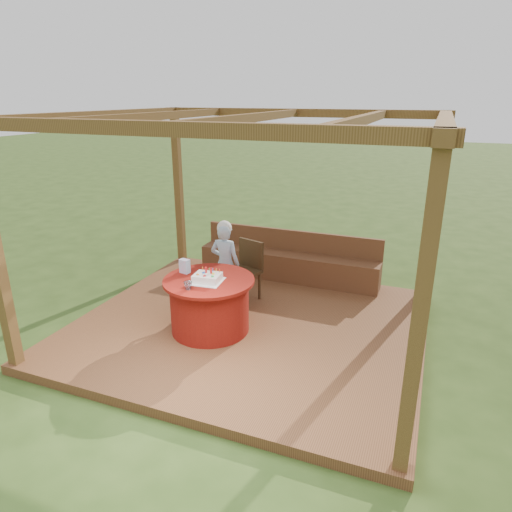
# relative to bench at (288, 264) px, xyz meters

# --- Properties ---
(ground) EXTENTS (60.00, 60.00, 0.00)m
(ground) POSITION_rel_bench_xyz_m (0.00, -1.72, -0.38)
(ground) COLOR #2D4717
(ground) RESTS_ON ground
(deck) EXTENTS (4.50, 4.00, 0.12)m
(deck) POSITION_rel_bench_xyz_m (0.00, -1.72, -0.32)
(deck) COLOR brown
(deck) RESTS_ON ground
(pergola) EXTENTS (4.50, 4.00, 2.72)m
(pergola) POSITION_rel_bench_xyz_m (0.00, -1.72, 2.02)
(pergola) COLOR brown
(pergola) RESTS_ON deck
(bench) EXTENTS (3.00, 0.42, 0.80)m
(bench) POSITION_rel_bench_xyz_m (0.00, 0.00, 0.00)
(bench) COLOR brown
(bench) RESTS_ON deck
(table) EXTENTS (1.16, 1.16, 0.72)m
(table) POSITION_rel_bench_xyz_m (-0.40, -2.07, 0.10)
(table) COLOR maroon
(table) RESTS_ON deck
(chair) EXTENTS (0.55, 0.55, 0.89)m
(chair) POSITION_rel_bench_xyz_m (-0.35, -0.98, 0.23)
(chair) COLOR #3B2712
(chair) RESTS_ON deck
(elderly_woman) EXTENTS (0.45, 0.30, 1.25)m
(elderly_woman) POSITION_rel_bench_xyz_m (-0.58, -1.22, 0.37)
(elderly_woman) COLOR #8FB6D4
(elderly_woman) RESTS_ON deck
(birthday_cake) EXTENTS (0.40, 0.40, 0.17)m
(birthday_cake) POSITION_rel_bench_xyz_m (-0.38, -2.15, 0.50)
(birthday_cake) COLOR white
(birthday_cake) RESTS_ON table
(gift_bag) EXTENTS (0.14, 0.11, 0.18)m
(gift_bag) POSITION_rel_bench_xyz_m (-0.79, -1.99, 0.54)
(gift_bag) COLOR #E393C2
(gift_bag) RESTS_ON table
(drinking_glass) EXTENTS (0.12, 0.12, 0.10)m
(drinking_glass) POSITION_rel_bench_xyz_m (-0.49, -2.45, 0.50)
(drinking_glass) COLOR white
(drinking_glass) RESTS_ON table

